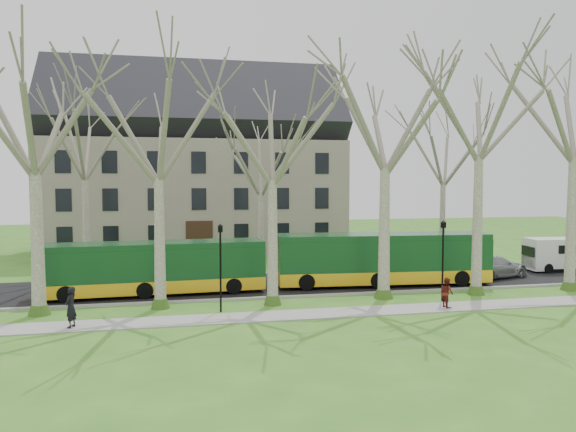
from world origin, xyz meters
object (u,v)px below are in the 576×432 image
at_px(pedestrian_a, 71,307).
at_px(pedestrian_b, 447,292).
at_px(bus_lead, 155,267).
at_px(van_a, 564,254).
at_px(sedan, 493,266).
at_px(bus_follow, 383,258).

relative_size(pedestrian_a, pedestrian_b, 1.19).
xyz_separation_m(bus_lead, van_a, (28.48, 2.27, -0.36)).
bearing_deg(van_a, sedan, -161.78).
relative_size(van_a, pedestrian_a, 2.97).
bearing_deg(pedestrian_b, sedan, -49.03).
bearing_deg(bus_lead, sedan, -0.65).
xyz_separation_m(van_a, pedestrian_a, (-32.00, -8.96, -0.27)).
bearing_deg(pedestrian_a, sedan, 126.76).
relative_size(bus_lead, sedan, 2.38).
relative_size(sedan, pedestrian_b, 3.39).
xyz_separation_m(bus_lead, pedestrian_a, (-3.52, -6.69, -0.63)).
bearing_deg(pedestrian_b, van_a, -61.77).
height_order(van_a, pedestrian_a, van_a).
bearing_deg(bus_follow, pedestrian_a, -154.29).
bearing_deg(bus_lead, pedestrian_a, -120.44).
xyz_separation_m(bus_follow, pedestrian_a, (-17.29, -6.70, -0.74)).
xyz_separation_m(van_a, pedestrian_b, (-13.83, -8.84, -0.41)).
relative_size(bus_follow, sedan, 2.55).
bearing_deg(bus_follow, sedan, 9.98).
bearing_deg(pedestrian_a, bus_follow, 131.56).
distance_m(bus_follow, pedestrian_b, 6.69).
height_order(bus_follow, van_a, bus_follow).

